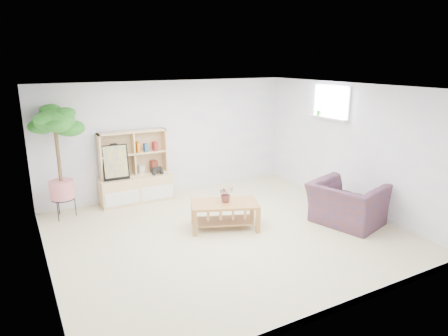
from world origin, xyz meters
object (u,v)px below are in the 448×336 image
storage_unit (135,167)px  armchair (347,201)px  coffee_table (225,215)px  floor_tree (59,163)px

storage_unit → armchair: (2.89, -2.89, -0.30)m
coffee_table → armchair: 2.15m
storage_unit → floor_tree: (-1.43, -0.19, 0.31)m
floor_tree → coffee_table: bearing=-37.7°
storage_unit → armchair: 4.10m
storage_unit → armchair: bearing=-45.0°
armchair → coffee_table: bearing=49.7°
floor_tree → armchair: (4.32, -2.70, -0.61)m
storage_unit → coffee_table: storage_unit is taller
storage_unit → floor_tree: size_ratio=0.70×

